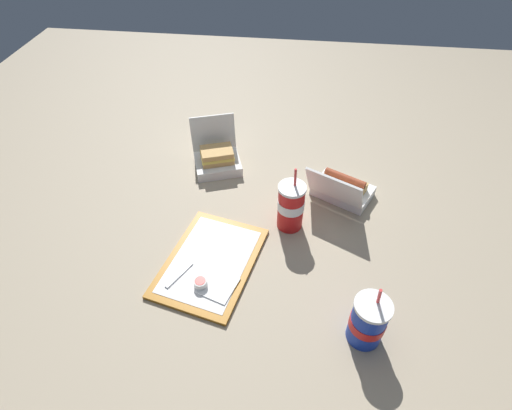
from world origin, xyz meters
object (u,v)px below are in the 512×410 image
at_px(plastic_fork, 179,275).
at_px(ketchup_cup, 200,283).
at_px(clamshell_hotdog_center, 342,188).
at_px(food_tray, 210,262).
at_px(clamshell_sandwich_front, 217,158).
at_px(soda_cup_center, 291,205).
at_px(soda_cup_corner, 368,321).

bearing_deg(plastic_fork, ketchup_cup, -82.57).
bearing_deg(clamshell_hotdog_center, food_tray, 131.21).
bearing_deg(plastic_fork, clamshell_sandwich_front, 27.52).
bearing_deg(clamshell_sandwich_front, clamshell_hotdog_center, -103.42).
relative_size(ketchup_cup, soda_cup_center, 0.17).
bearing_deg(soda_cup_corner, soda_cup_center, 29.63).
height_order(food_tray, soda_cup_corner, soda_cup_corner).
bearing_deg(clamshell_sandwich_front, soda_cup_center, -132.34).
distance_m(plastic_fork, clamshell_hotdog_center, 0.65).
bearing_deg(clamshell_sandwich_front, soda_cup_corner, -141.75).
bearing_deg(plastic_fork, soda_cup_corner, -74.23).
xyz_separation_m(food_tray, soda_cup_center, (0.20, -0.23, 0.08)).
relative_size(clamshell_hotdog_center, soda_cup_center, 1.15).
bearing_deg(food_tray, soda_cup_corner, -112.63).
bearing_deg(clamshell_hotdog_center, ketchup_cup, 137.27).
xyz_separation_m(clamshell_sandwich_front, soda_cup_center, (-0.28, -0.30, 0.04)).
relative_size(soda_cup_corner, soda_cup_center, 0.91).
bearing_deg(soda_cup_corner, clamshell_hotdog_center, 4.50).
distance_m(clamshell_sandwich_front, soda_cup_corner, 0.85).
relative_size(ketchup_cup, clamshell_hotdog_center, 0.15).
bearing_deg(clamshell_hotdog_center, plastic_fork, 130.90).
bearing_deg(ketchup_cup, clamshell_hotdog_center, -42.73).
bearing_deg(ketchup_cup, clamshell_sandwich_front, 6.08).
bearing_deg(soda_cup_corner, ketchup_cup, 78.37).
height_order(food_tray, clamshell_hotdog_center, clamshell_hotdog_center).
bearing_deg(clamshell_sandwich_front, ketchup_cup, -173.92).
bearing_deg(food_tray, clamshell_hotdog_center, -48.79).
distance_m(food_tray, clamshell_sandwich_front, 0.48).
height_order(plastic_fork, soda_cup_corner, soda_cup_corner).
bearing_deg(food_tray, soda_cup_center, -49.55).
bearing_deg(ketchup_cup, food_tray, -5.15).
xyz_separation_m(food_tray, soda_cup_corner, (-0.19, -0.45, 0.07)).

